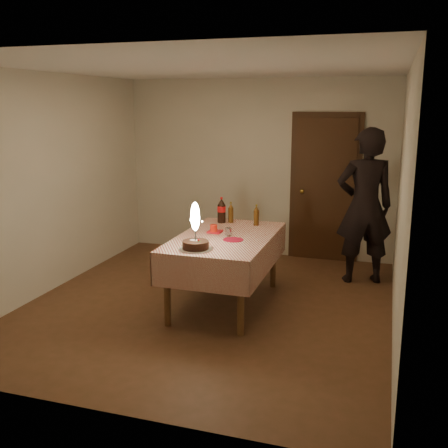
{
  "coord_description": "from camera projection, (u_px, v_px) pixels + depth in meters",
  "views": [
    {
      "loc": [
        1.86,
        -5.3,
        2.23
      ],
      "look_at": [
        0.18,
        0.02,
        0.95
      ],
      "focal_mm": 42.0,
      "sensor_mm": 36.0,
      "label": 1
    }
  ],
  "objects": [
    {
      "name": "birthday_cake",
      "position": [
        195.0,
        237.0,
        5.24
      ],
      "size": [
        0.33,
        0.33,
        0.48
      ],
      "color": "white",
      "rests_on": "dining_table"
    },
    {
      "name": "clear_cup",
      "position": [
        228.0,
        232.0,
        5.8
      ],
      "size": [
        0.07,
        0.07,
        0.09
      ],
      "primitive_type": "cylinder",
      "color": "silver",
      "rests_on": "dining_table"
    },
    {
      "name": "napkin_stack",
      "position": [
        215.0,
        232.0,
        5.95
      ],
      "size": [
        0.15,
        0.15,
        0.02
      ],
      "primitive_type": "cube",
      "color": "red",
      "rests_on": "dining_table"
    },
    {
      "name": "dining_table",
      "position": [
        225.0,
        245.0,
        5.83
      ],
      "size": [
        1.02,
        1.72,
        0.8
      ],
      "color": "brown",
      "rests_on": "ground"
    },
    {
      "name": "red_cup",
      "position": [
        214.0,
        229.0,
        5.91
      ],
      "size": [
        0.08,
        0.08,
        0.1
      ],
      "primitive_type": "cylinder",
      "color": "red",
      "rests_on": "dining_table"
    },
    {
      "name": "photographer",
      "position": [
        365.0,
        206.0,
        6.55
      ],
      "size": [
        0.83,
        0.67,
        1.96
      ],
      "color": "black",
      "rests_on": "ground"
    },
    {
      "name": "room_shell",
      "position": [
        213.0,
        159.0,
        5.66
      ],
      "size": [
        4.04,
        4.54,
        2.62
      ],
      "color": "beige",
      "rests_on": "ground"
    },
    {
      "name": "amber_bottle_right",
      "position": [
        256.0,
        216.0,
        6.29
      ],
      "size": [
        0.06,
        0.06,
        0.26
      ],
      "color": "#52300E",
      "rests_on": "dining_table"
    },
    {
      "name": "red_plate",
      "position": [
        233.0,
        240.0,
        5.63
      ],
      "size": [
        0.22,
        0.22,
        0.01
      ],
      "primitive_type": "cylinder",
      "color": "#B60C2A",
      "rests_on": "dining_table"
    },
    {
      "name": "amber_bottle_left",
      "position": [
        231.0,
        213.0,
        6.44
      ],
      "size": [
        0.06,
        0.06,
        0.26
      ],
      "color": "#52300E",
      "rests_on": "dining_table"
    },
    {
      "name": "ground",
      "position": [
        208.0,
        304.0,
        5.97
      ],
      "size": [
        4.0,
        4.5,
        0.01
      ],
      "primitive_type": "cube",
      "color": "brown",
      "rests_on": "ground"
    },
    {
      "name": "cola_bottle",
      "position": [
        222.0,
        210.0,
        6.42
      ],
      "size": [
        0.1,
        0.1,
        0.32
      ],
      "color": "black",
      "rests_on": "dining_table"
    }
  ]
}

